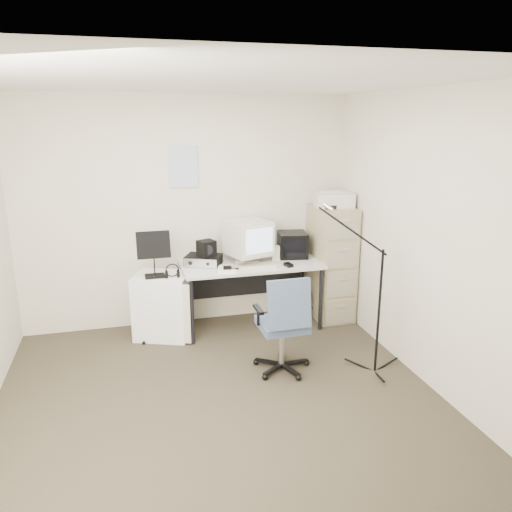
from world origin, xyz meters
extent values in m
cube|color=#362D20|center=(0.00, 0.00, -0.01)|extent=(3.60, 3.60, 0.01)
cube|color=white|center=(0.00, 0.00, 2.50)|extent=(3.60, 3.60, 0.01)
cube|color=beige|center=(0.00, 1.80, 1.25)|extent=(3.60, 0.02, 2.50)
cube|color=beige|center=(0.00, -1.80, 1.25)|extent=(3.60, 0.02, 2.50)
cube|color=beige|center=(1.80, 0.00, 1.25)|extent=(0.02, 3.60, 2.50)
cube|color=white|center=(-0.02, 1.79, 1.75)|extent=(0.30, 0.02, 0.44)
cube|color=tan|center=(1.58, 1.48, 0.65)|extent=(0.40, 0.60, 1.30)
cube|color=#B9B0A4|center=(1.58, 1.47, 1.38)|extent=(0.46, 0.36, 0.16)
cube|color=beige|center=(0.63, 1.45, 0.36)|extent=(1.50, 0.70, 0.73)
cube|color=#B9B0A4|center=(0.61, 1.51, 0.96)|extent=(0.52, 0.54, 0.46)
cube|color=black|center=(1.15, 1.59, 0.87)|extent=(0.35, 0.37, 0.28)
cube|color=beige|center=(0.92, 1.50, 0.81)|extent=(0.10, 0.10, 0.16)
cube|color=#B9B0A4|center=(0.60, 1.29, 0.74)|extent=(0.49, 0.18, 0.03)
cube|color=black|center=(0.98, 1.23, 0.75)|extent=(0.08, 0.12, 0.03)
cube|color=black|center=(0.12, 1.52, 0.78)|extent=(0.44, 0.39, 0.10)
cube|color=black|center=(0.15, 1.49, 0.92)|extent=(0.21, 0.21, 0.17)
cube|color=white|center=(0.33, 1.27, 0.74)|extent=(0.24, 0.30, 0.02)
cube|color=#B9B0A4|center=(1.15, 1.56, 0.19)|extent=(0.23, 0.43, 0.38)
cube|color=#4B5A7A|center=(0.65, 0.40, 0.47)|extent=(0.55, 0.55, 0.93)
cube|color=white|center=(-0.34, 1.43, 0.34)|extent=(0.67, 0.61, 0.68)
cube|color=black|center=(-0.40, 1.38, 0.93)|extent=(0.38, 0.29, 0.49)
torus|color=black|center=(-0.23, 1.30, 0.73)|extent=(0.20, 0.20, 0.03)
cylinder|color=black|center=(1.47, 0.15, 0.76)|extent=(0.03, 0.03, 1.51)
camera|label=1|loc=(-0.66, -3.57, 2.26)|focal=35.00mm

